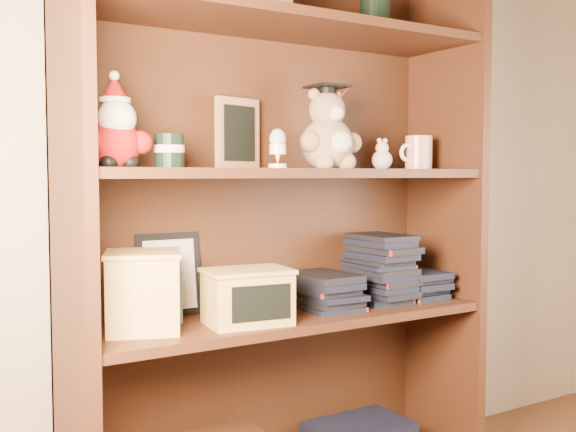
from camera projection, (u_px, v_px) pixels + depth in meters
name	position (u px, v px, depth m)	size (l,w,h in m)	color
bookcase	(278.00, 230.00, 1.90)	(1.20, 0.35, 1.60)	#422212
shelf_lower	(288.00, 317.00, 1.87)	(1.14, 0.33, 0.02)	#422212
shelf_upper	(288.00, 173.00, 1.85)	(1.14, 0.33, 0.02)	#422212
santa_plush	(116.00, 131.00, 1.58)	(0.17, 0.12, 0.24)	#A50F0F
teachers_tin	(169.00, 151.00, 1.66)	(0.08, 0.08, 0.08)	black
chalkboard_plaque	(238.00, 135.00, 1.89)	(0.15, 0.11, 0.20)	#9E7547
egg_cup	(278.00, 147.00, 1.74)	(0.05, 0.05, 0.10)	white
grad_teddy_bear	(329.00, 136.00, 1.90)	(0.20, 0.17, 0.24)	#A87E58
pink_figurine	(382.00, 157.00, 2.02)	(0.06, 0.06, 0.10)	beige
teacher_mug	(418.00, 153.00, 2.09)	(0.12, 0.08, 0.10)	silver
certificate_frame	(169.00, 274.00, 1.83)	(0.18, 0.05, 0.23)	black
treats_box	(143.00, 291.00, 1.65)	(0.23, 0.23, 0.20)	#DDB35A
pencils_box	(248.00, 296.00, 1.72)	(0.23, 0.18, 0.14)	#DDB35A
book_stack_left	(325.00, 292.00, 1.93)	(0.14, 0.20, 0.10)	black
book_stack_mid	(381.00, 270.00, 2.03)	(0.14, 0.20, 0.19)	black
book_stack_right	(415.00, 284.00, 2.11)	(0.14, 0.20, 0.08)	black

